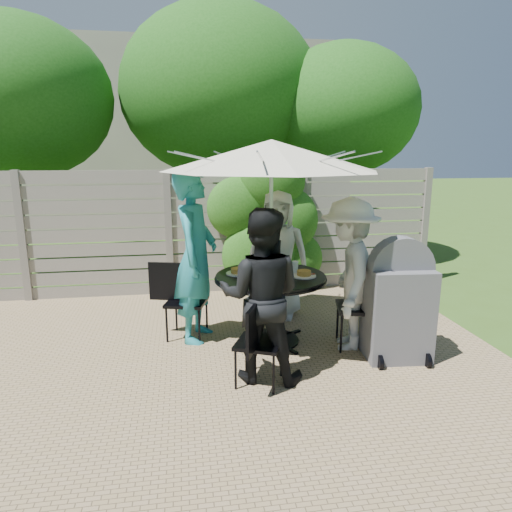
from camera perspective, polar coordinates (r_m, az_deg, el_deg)
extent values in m
plane|color=#35531A|center=(4.22, -11.38, -17.06)|extent=(60.00, 60.00, 0.00)
cube|color=#917854|center=(4.66, -11.16, -13.89)|extent=(7.00, 6.00, 0.02)
cube|color=gray|center=(6.76, -10.84, 2.78)|extent=(8.00, 0.10, 1.85)
ellipsoid|color=#1F5413|center=(6.72, 1.16, 2.73)|extent=(1.20, 0.70, 1.80)
cube|color=#9F9484|center=(15.66, -10.22, 14.25)|extent=(10.00, 6.00, 5.00)
ellipsoid|color=#194D12|center=(9.12, -27.73, 17.06)|extent=(3.20, 3.20, 2.72)
ellipsoid|color=#194D12|center=(9.25, -4.46, 19.67)|extent=(3.80, 3.80, 3.23)
ellipsoid|color=#194D12|center=(9.00, 10.77, 17.44)|extent=(2.80, 2.80, 2.38)
cylinder|color=black|center=(4.95, 1.83, -2.59)|extent=(1.49, 1.49, 0.03)
cylinder|color=black|center=(5.07, 1.80, -6.77)|extent=(0.09, 0.09, 0.77)
cylinder|color=black|center=(5.20, 1.77, -10.53)|extent=(0.64, 0.64, 0.04)
cylinder|color=silver|center=(4.88, 1.85, 0.60)|extent=(0.04, 0.04, 2.10)
cone|color=beige|center=(4.77, 1.94, 12.45)|extent=(2.84, 2.84, 0.32)
cube|color=black|center=(5.96, 2.77, -3.39)|extent=(0.50, 0.50, 0.03)
cube|color=black|center=(6.09, 2.89, -0.83)|extent=(0.13, 0.40, 0.42)
imported|color=silver|center=(5.74, 2.70, 0.07)|extent=(0.91, 0.73, 1.63)
cube|color=black|center=(5.23, -8.66, -5.68)|extent=(0.53, 0.53, 0.03)
cube|color=black|center=(5.22, -11.00, -3.14)|extent=(0.42, 0.14, 0.44)
imported|color=teal|center=(5.05, -7.56, -0.10)|extent=(0.64, 0.80, 1.92)
cube|color=black|center=(4.18, 0.40, -10.82)|extent=(0.53, 0.53, 0.03)
cube|color=black|center=(3.92, -0.32, -9.04)|extent=(0.19, 0.38, 0.41)
imported|color=black|center=(4.15, 0.63, -5.07)|extent=(0.93, 0.82, 1.62)
cube|color=black|center=(5.04, 12.68, -6.31)|extent=(0.54, 0.54, 0.04)
cube|color=black|center=(5.00, 15.36, -3.66)|extent=(0.44, 0.13, 0.46)
imported|color=silver|center=(4.92, 11.49, -2.32)|extent=(0.89, 1.19, 1.64)
cylinder|color=white|center=(5.29, 2.24, -1.31)|extent=(0.26, 0.26, 0.01)
cylinder|color=gold|center=(5.28, 2.24, -0.97)|extent=(0.15, 0.15, 0.05)
cylinder|color=white|center=(4.99, -2.28, -2.18)|extent=(0.26, 0.26, 0.01)
cylinder|color=gold|center=(4.98, -2.29, -1.83)|extent=(0.15, 0.15, 0.05)
cylinder|color=white|center=(4.60, 1.36, -3.50)|extent=(0.26, 0.26, 0.01)
cylinder|color=gold|center=(4.59, 1.36, -3.12)|extent=(0.15, 0.15, 0.05)
cylinder|color=white|center=(4.92, 6.01, -2.47)|extent=(0.26, 0.26, 0.01)
cylinder|color=gold|center=(4.91, 6.02, -2.11)|extent=(0.15, 0.15, 0.05)
cylinder|color=silver|center=(5.19, 0.99, -0.87)|extent=(0.07, 0.07, 0.14)
cylinder|color=silver|center=(4.86, -1.34, -1.83)|extent=(0.07, 0.07, 0.14)
cylinder|color=silver|center=(5.01, 4.92, -1.42)|extent=(0.07, 0.07, 0.14)
cylinder|color=#59280C|center=(4.98, 1.21, -1.34)|extent=(0.09, 0.09, 0.16)
cylinder|color=#C6B293|center=(5.13, 3.20, -1.15)|extent=(0.08, 0.08, 0.12)
cube|color=#525357|center=(4.88, 17.23, -6.96)|extent=(0.66, 0.53, 0.96)
cylinder|color=#525357|center=(4.74, 17.62, -1.47)|extent=(0.65, 0.24, 0.63)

